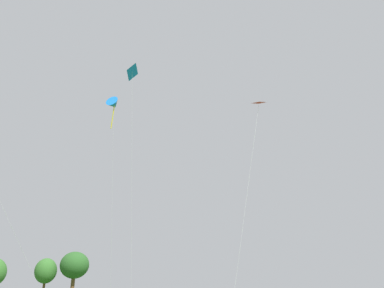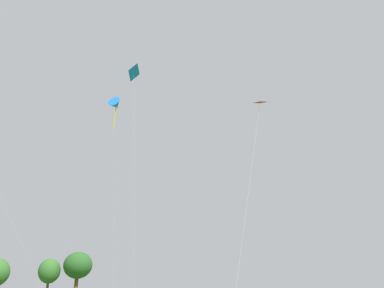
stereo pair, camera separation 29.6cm
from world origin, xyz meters
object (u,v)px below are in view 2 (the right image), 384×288
(park_tree_0, at_px, (49,271))
(kite_flying_3, at_px, (134,76))
(park_tree_1, at_px, (78,266))
(kite_flying_0, at_px, (260,104))
(kite_flying_4, at_px, (116,105))

(park_tree_0, bearing_deg, kite_flying_3, -30.39)
(park_tree_0, xyz_separation_m, park_tree_1, (3.36, 1.82, 0.74))
(kite_flying_3, height_order, park_tree_1, kite_flying_3)
(kite_flying_0, distance_m, kite_flying_4, 18.01)
(kite_flying_4, bearing_deg, kite_flying_3, -30.13)
(kite_flying_3, relative_size, kite_flying_4, 1.07)
(kite_flying_4, relative_size, park_tree_0, 3.76)
(kite_flying_0, xyz_separation_m, park_tree_0, (-34.33, 12.07, -12.84))
(kite_flying_3, bearing_deg, park_tree_0, 149.61)
(kite_flying_0, height_order, kite_flying_3, kite_flying_3)
(park_tree_0, bearing_deg, park_tree_1, 28.41)
(kite_flying_3, xyz_separation_m, park_tree_0, (-20.87, 12.24, -18.96))
(kite_flying_0, xyz_separation_m, kite_flying_3, (-13.45, -0.17, 6.13))
(kite_flying_4, relative_size, park_tree_1, 3.27)
(kite_flying_0, height_order, park_tree_1, kite_flying_0)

